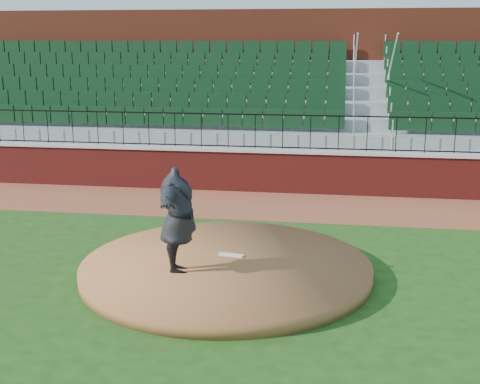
# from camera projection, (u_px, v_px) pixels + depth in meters

# --- Properties ---
(ground) EXTENTS (90.00, 90.00, 0.00)m
(ground) POSITION_uv_depth(u_px,v_px,m) (228.00, 275.00, 12.36)
(ground) COLOR #1A4012
(ground) RESTS_ON ground
(warning_track) EXTENTS (34.00, 3.20, 0.01)m
(warning_track) POSITION_uv_depth(u_px,v_px,m) (262.00, 205.00, 17.55)
(warning_track) COLOR brown
(warning_track) RESTS_ON ground
(field_wall) EXTENTS (34.00, 0.35, 1.20)m
(field_wall) POSITION_uv_depth(u_px,v_px,m) (268.00, 172.00, 18.94)
(field_wall) COLOR maroon
(field_wall) RESTS_ON ground
(wall_cap) EXTENTS (34.00, 0.45, 0.10)m
(wall_cap) POSITION_uv_depth(u_px,v_px,m) (269.00, 150.00, 18.79)
(wall_cap) COLOR #B7B7B7
(wall_cap) RESTS_ON field_wall
(wall_railing) EXTENTS (34.00, 0.05, 1.00)m
(wall_railing) POSITION_uv_depth(u_px,v_px,m) (269.00, 132.00, 18.66)
(wall_railing) COLOR black
(wall_railing) RESTS_ON wall_cap
(seating_stands) EXTENTS (34.00, 5.10, 4.60)m
(seating_stands) POSITION_uv_depth(u_px,v_px,m) (278.00, 105.00, 21.16)
(seating_stands) COLOR gray
(seating_stands) RESTS_ON ground
(concourse_wall) EXTENTS (34.00, 0.50, 5.50)m
(concourse_wall) POSITION_uv_depth(u_px,v_px,m) (285.00, 86.00, 23.74)
(concourse_wall) COLOR maroon
(concourse_wall) RESTS_ON ground
(pitchers_mound) EXTENTS (5.62, 5.62, 0.25)m
(pitchers_mound) POSITION_uv_depth(u_px,v_px,m) (226.00, 268.00, 12.36)
(pitchers_mound) COLOR brown
(pitchers_mound) RESTS_ON ground
(pitching_rubber) EXTENTS (0.53, 0.21, 0.03)m
(pitching_rubber) POSITION_uv_depth(u_px,v_px,m) (231.00, 255.00, 12.70)
(pitching_rubber) COLOR silver
(pitching_rubber) RESTS_ON pitchers_mound
(pitcher) EXTENTS (1.06, 2.51, 1.98)m
(pitcher) POSITION_uv_depth(u_px,v_px,m) (178.00, 220.00, 11.65)
(pitcher) COLOR black
(pitcher) RESTS_ON pitchers_mound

